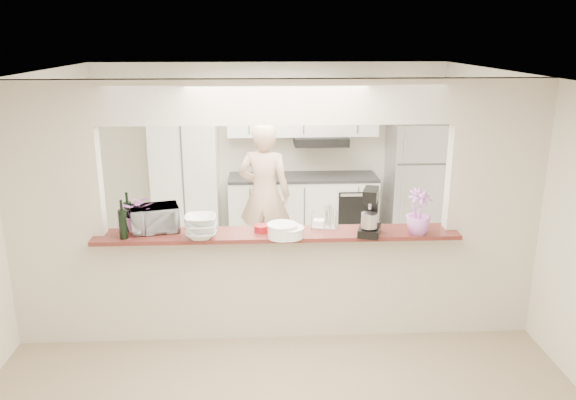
{
  "coord_description": "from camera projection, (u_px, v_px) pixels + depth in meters",
  "views": [
    {
      "loc": [
        -0.15,
        -5.0,
        2.88
      ],
      "look_at": [
        0.12,
        0.3,
        1.3
      ],
      "focal_mm": 35.0,
      "sensor_mm": 36.0,
      "label": 1
    }
  ],
  "objects": [
    {
      "name": "floor",
      "position": [
        278.0,
        333.0,
        5.62
      ],
      "size": [
        6.0,
        6.0,
        0.0
      ],
      "primitive_type": "plane",
      "color": "tan",
      "rests_on": "ground"
    },
    {
      "name": "tile_overlay",
      "position": [
        274.0,
        270.0,
        7.1
      ],
      "size": [
        5.0,
        2.9,
        0.01
      ],
      "primitive_type": "cube",
      "color": "beige",
      "rests_on": "floor"
    },
    {
      "name": "partition",
      "position": [
        277.0,
        190.0,
        5.2
      ],
      "size": [
        5.0,
        0.15,
        2.5
      ],
      "color": "beige",
      "rests_on": "floor"
    },
    {
      "name": "bar_counter",
      "position": [
        278.0,
        280.0,
        5.45
      ],
      "size": [
        3.4,
        0.38,
        1.09
      ],
      "color": "beige",
      "rests_on": "floor"
    },
    {
      "name": "kitchen_cabinets",
      "position": [
        258.0,
        174.0,
        7.94
      ],
      "size": [
        3.15,
        0.62,
        2.25
      ],
      "color": "silver",
      "rests_on": "floor"
    },
    {
      "name": "refrigerator",
      "position": [
        415.0,
        181.0,
        8.01
      ],
      "size": [
        0.75,
        0.7,
        1.7
      ],
      "primitive_type": "cube",
      "color": "silver",
      "rests_on": "floor"
    },
    {
      "name": "flower_left",
      "position": [
        138.0,
        213.0,
        5.23
      ],
      "size": [
        0.35,
        0.31,
        0.37
      ],
      "primitive_type": "imported",
      "rotation": [
        0.0,
        0.0,
        -0.09
      ],
      "color": "#DC74C4",
      "rests_on": "bar_counter"
    },
    {
      "name": "wine_bottle_a",
      "position": [
        123.0,
        224.0,
        5.06
      ],
      "size": [
        0.07,
        0.07,
        0.37
      ],
      "color": "black",
      "rests_on": "bar_counter"
    },
    {
      "name": "wine_bottle_b",
      "position": [
        128.0,
        216.0,
        5.26
      ],
      "size": [
        0.07,
        0.07,
        0.37
      ],
      "color": "black",
      "rests_on": "bar_counter"
    },
    {
      "name": "toaster_oven",
      "position": [
        155.0,
        219.0,
        5.26
      ],
      "size": [
        0.5,
        0.4,
        0.24
      ],
      "primitive_type": "imported",
      "rotation": [
        0.0,
        0.0,
        0.25
      ],
      "color": "#A2A1A6",
      "rests_on": "bar_counter"
    },
    {
      "name": "serving_bowls",
      "position": [
        201.0,
        227.0,
        5.08
      ],
      "size": [
        0.29,
        0.29,
        0.21
      ],
      "primitive_type": "imported",
      "rotation": [
        0.0,
        0.0,
        0.03
      ],
      "color": "silver",
      "rests_on": "bar_counter"
    },
    {
      "name": "plate_stack_a",
      "position": [
        282.0,
        231.0,
        5.11
      ],
      "size": [
        0.28,
        0.28,
        0.13
      ],
      "color": "white",
      "rests_on": "bar_counter"
    },
    {
      "name": "plate_stack_b",
      "position": [
        289.0,
        232.0,
        5.12
      ],
      "size": [
        0.27,
        0.27,
        0.1
      ],
      "color": "white",
      "rests_on": "bar_counter"
    },
    {
      "name": "red_bowl",
      "position": [
        261.0,
        228.0,
        5.26
      ],
      "size": [
        0.14,
        0.14,
        0.06
      ],
      "primitive_type": "cylinder",
      "color": "maroon",
      "rests_on": "bar_counter"
    },
    {
      "name": "tan_bowl",
      "position": [
        283.0,
        228.0,
        5.27
      ],
      "size": [
        0.14,
        0.14,
        0.07
      ],
      "primitive_type": "cylinder",
      "color": "#CEB491",
      "rests_on": "bar_counter"
    },
    {
      "name": "utensil_caddy",
      "position": [
        324.0,
        218.0,
        5.35
      ],
      "size": [
        0.27,
        0.2,
        0.23
      ],
      "color": "silver",
      "rests_on": "bar_counter"
    },
    {
      "name": "stand_mixer",
      "position": [
        370.0,
        214.0,
        5.16
      ],
      "size": [
        0.27,
        0.34,
        0.44
      ],
      "color": "black",
      "rests_on": "bar_counter"
    },
    {
      "name": "flower_right",
      "position": [
        419.0,
        212.0,
        5.17
      ],
      "size": [
        0.31,
        0.31,
        0.42
      ],
      "primitive_type": "imported",
      "rotation": [
        0.0,
        0.0,
        0.37
      ],
      "color": "#C071D1",
      "rests_on": "bar_counter"
    },
    {
      "name": "person",
      "position": [
        265.0,
        195.0,
        7.09
      ],
      "size": [
        0.75,
        0.58,
        1.83
      ],
      "primitive_type": "imported",
      "rotation": [
        0.0,
        0.0,
        2.91
      ],
      "color": "#D5A98A",
      "rests_on": "floor"
    }
  ]
}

